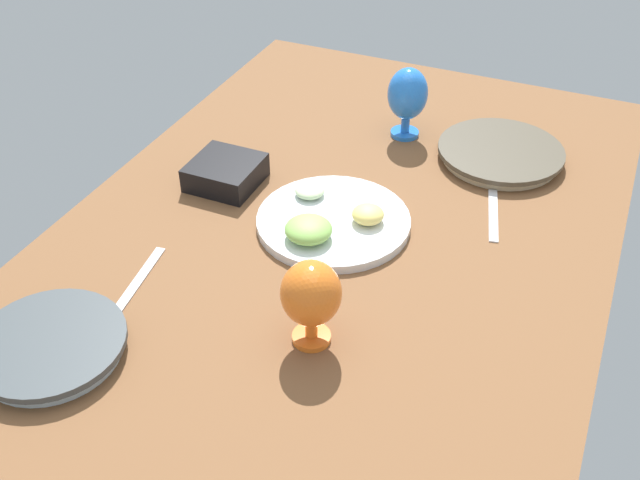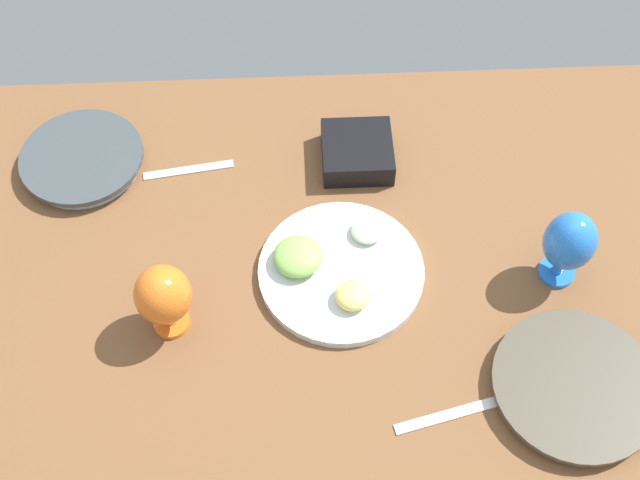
% 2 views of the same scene
% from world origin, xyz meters
% --- Properties ---
extents(ground_plane, '(1.60, 1.04, 0.04)m').
position_xyz_m(ground_plane, '(0.00, 0.00, -0.02)').
color(ground_plane, brown).
extents(dinner_plate_left, '(0.28, 0.28, 0.03)m').
position_xyz_m(dinner_plate_left, '(-0.40, 0.23, 0.02)').
color(dinner_plate_left, beige).
rests_on(dinner_plate_left, ground_plane).
extents(dinner_plate_right, '(0.24, 0.24, 0.03)m').
position_xyz_m(dinner_plate_right, '(0.48, -0.29, 0.02)').
color(dinner_plate_right, silver).
rests_on(dinner_plate_right, ground_plane).
extents(fruit_platter, '(0.30, 0.30, 0.06)m').
position_xyz_m(fruit_platter, '(-0.02, -0.01, 0.02)').
color(fruit_platter, silver).
rests_on(fruit_platter, ground_plane).
extents(hurricane_glass_blue, '(0.09, 0.09, 0.17)m').
position_xyz_m(hurricane_glass_blue, '(-0.42, 0.01, 0.10)').
color(hurricane_glass_blue, blue).
rests_on(hurricane_glass_blue, ground_plane).
extents(hurricane_glass_orange, '(0.10, 0.10, 0.16)m').
position_xyz_m(hurricane_glass_orange, '(0.28, 0.08, 0.10)').
color(hurricane_glass_orange, orange).
rests_on(hurricane_glass_orange, ground_plane).
extents(square_bowl_black, '(0.14, 0.14, 0.05)m').
position_xyz_m(square_bowl_black, '(-0.07, -0.28, 0.03)').
color(square_bowl_black, black).
rests_on(square_bowl_black, ground_plane).
extents(fork_by_left_plate, '(0.18, 0.06, 0.01)m').
position_xyz_m(fork_by_left_plate, '(-0.18, 0.27, 0.00)').
color(fork_by_left_plate, silver).
rests_on(fork_by_left_plate, ground_plane).
extents(fork_by_right_plate, '(0.18, 0.04, 0.01)m').
position_xyz_m(fork_by_right_plate, '(0.27, -0.27, 0.00)').
color(fork_by_right_plate, silver).
rests_on(fork_by_right_plate, ground_plane).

